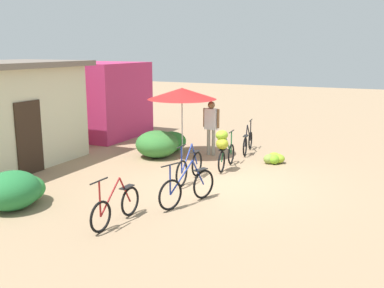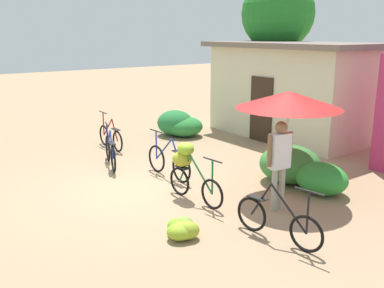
% 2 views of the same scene
% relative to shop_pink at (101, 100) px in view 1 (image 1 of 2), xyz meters
% --- Properties ---
extents(ground_plane, '(60.00, 60.00, 0.00)m').
position_rel_shop_pink_xyz_m(ground_plane, '(-3.78, -6.60, -1.42)').
color(ground_plane, '#9F8160').
extents(shop_pink, '(3.20, 2.80, 2.84)m').
position_rel_shop_pink_xyz_m(shop_pink, '(0.00, 0.00, 0.00)').
color(shop_pink, '#B72D60').
rests_on(shop_pink, ground).
extents(hedge_bush_front_left, '(1.24, 1.15, 0.83)m').
position_rel_shop_pink_xyz_m(hedge_bush_front_left, '(-7.53, -3.20, -1.00)').
color(hedge_bush_front_left, '#257338').
rests_on(hedge_bush_front_left, ground).
extents(hedge_bush_front_right, '(1.19, 1.20, 0.65)m').
position_rel_shop_pink_xyz_m(hedge_bush_front_right, '(-7.23, -3.04, -1.10)').
color(hedge_bush_front_right, '#297D34').
rests_on(hedge_bush_front_right, ground).
extents(hedge_bush_mid, '(1.37, 1.35, 0.84)m').
position_rel_shop_pink_xyz_m(hedge_bush_mid, '(-2.15, -3.71, -1.00)').
color(hedge_bush_mid, '#367A35').
rests_on(hedge_bush_mid, ground).
extents(hedge_bush_by_door, '(1.17, 0.97, 0.66)m').
position_rel_shop_pink_xyz_m(hedge_bush_by_door, '(-1.26, -3.73, -1.09)').
color(hedge_bush_by_door, '#2D8C33').
rests_on(hedge_bush_by_door, ground).
extents(market_umbrella, '(2.15, 2.15, 2.18)m').
position_rel_shop_pink_xyz_m(market_umbrella, '(-1.70, -4.37, 0.58)').
color(market_umbrella, beige).
rests_on(market_umbrella, ground).
extents(bicycle_leftmost, '(1.57, 0.15, 1.02)m').
position_rel_shop_pink_xyz_m(bicycle_leftmost, '(-7.26, -5.67, -1.08)').
color(bicycle_leftmost, black).
rests_on(bicycle_leftmost, ground).
extents(bicycle_near_pile, '(1.65, 0.60, 1.01)m').
position_rel_shop_pink_xyz_m(bicycle_near_pile, '(-5.65, -6.45, -1.05)').
color(bicycle_near_pile, black).
rests_on(bicycle_near_pile, ground).
extents(bicycle_center_loaded, '(1.67, 0.15, 1.04)m').
position_rel_shop_pink_xyz_m(bicycle_center_loaded, '(-4.05, -5.74, -1.05)').
color(bicycle_center_loaded, black).
rests_on(bicycle_center_loaded, ground).
extents(bicycle_by_shop, '(1.59, 0.47, 1.16)m').
position_rel_shop_pink_xyz_m(bicycle_by_shop, '(-2.71, -6.16, -0.71)').
color(bicycle_by_shop, black).
rests_on(bicycle_by_shop, ground).
extents(bicycle_rightmost, '(1.65, 0.31, 1.01)m').
position_rel_shop_pink_xyz_m(bicycle_rightmost, '(-0.29, -6.09, -1.08)').
color(bicycle_rightmost, black).
rests_on(bicycle_rightmost, ground).
extents(banana_pile_on_ground, '(0.70, 0.67, 0.30)m').
position_rel_shop_pink_xyz_m(banana_pile_on_ground, '(-1.32, -7.26, -1.28)').
color(banana_pile_on_ground, olive).
rests_on(banana_pile_on_ground, ground).
extents(person_vendor, '(0.24, 0.58, 1.74)m').
position_rel_shop_pink_xyz_m(person_vendor, '(-1.18, -5.14, -0.35)').
color(person_vendor, gray).
rests_on(person_vendor, ground).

